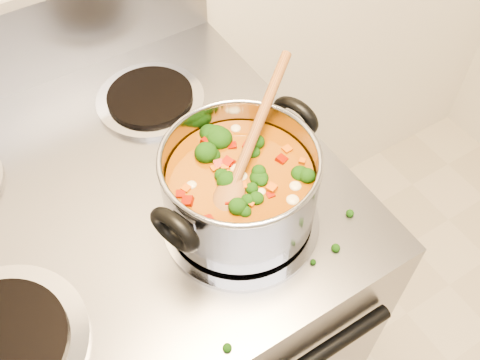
% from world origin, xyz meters
% --- Properties ---
extents(electric_range, '(0.79, 0.71, 1.08)m').
position_xyz_m(electric_range, '(-0.02, 1.16, 0.47)').
color(electric_range, gray).
rests_on(electric_range, ground).
extents(stockpot, '(0.29, 0.23, 0.14)m').
position_xyz_m(stockpot, '(0.17, 1.01, 1.00)').
color(stockpot, '#94949B').
rests_on(stockpot, electric_range).
extents(wooden_spoon, '(0.24, 0.19, 0.09)m').
position_xyz_m(wooden_spoon, '(0.18, 1.02, 1.04)').
color(wooden_spoon, brown).
rests_on(wooden_spoon, stockpot).
extents(cooktop_crumbs, '(0.26, 0.33, 0.01)m').
position_xyz_m(cooktop_crumbs, '(0.17, 1.03, 0.92)').
color(cooktop_crumbs, black).
rests_on(cooktop_crumbs, electric_range).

